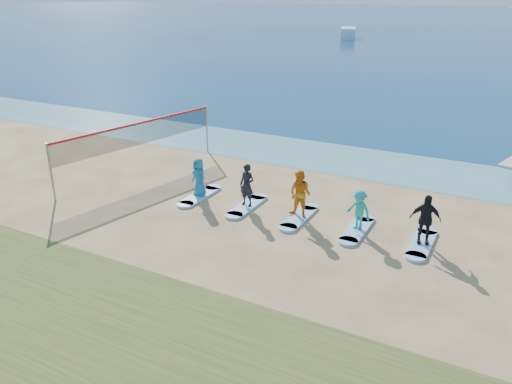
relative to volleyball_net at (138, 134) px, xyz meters
The scene contains 15 objects.
ground 9.28m from the volleyball_net, 26.31° to the right, with size 600.00×600.00×0.00m, color tan.
shallow_water 10.57m from the volleyball_net, 38.47° to the left, with size 600.00×600.00×0.00m, color teal.
ocean 156.20m from the volleyball_net, 87.01° to the left, with size 600.00×600.00×0.00m, color navy.
volleyball_net is the anchor object (origin of this frame).
boat_offshore_a 76.52m from the volleyball_net, 100.90° to the left, with size 2.54×7.71×1.86m, color silver.
surfboard_0 4.76m from the volleyball_net, 16.41° to the right, with size 0.70×2.20×0.09m, color #9CC8F2.
student_0 4.50m from the volleyball_net, 16.41° to the right, with size 0.79×0.52×1.62m, color teal.
surfboard_1 6.88m from the volleyball_net, 10.78° to the right, with size 0.70×2.20×0.09m, color #9CC8F2.
student_1 6.69m from the volleyball_net, 10.78° to the right, with size 0.63×0.42×1.74m, color black.
surfboard_2 9.09m from the volleyball_net, ahead, with size 0.70×2.20×0.09m, color #9CC8F2.
student_2 8.94m from the volleyball_net, ahead, with size 0.89×0.70×1.84m, color orange.
surfboard_3 11.33m from the volleyball_net, ahead, with size 0.70×2.20×0.09m, color #9CC8F2.
student_3 11.23m from the volleyball_net, ahead, with size 0.97×0.56×1.50m, color teal.
surfboard_4 13.59m from the volleyball_net, ahead, with size 0.70×2.20×0.09m, color #9CC8F2.
student_4 13.50m from the volleyball_net, ahead, with size 1.04×0.43×1.77m, color black.
Camera 1 is at (7.37, -13.41, 8.16)m, focal length 35.00 mm.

